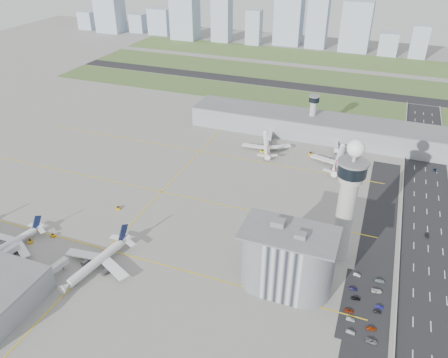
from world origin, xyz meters
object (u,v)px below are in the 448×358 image
(tug_5, at_px, (310,154))
(car_lot_6, at_px, (371,341))
(car_hw_1, at_px, (427,235))
(jet_bridge_far_1, at_px, (335,144))
(tug_1, at_px, (53,235))
(control_tower, at_px, (348,197))
(airplane_near_b, at_px, (9,240))
(tug_3, at_px, (118,208))
(car_lot_1, at_px, (351,319))
(car_lot_0, at_px, (351,332))
(airplane_far_b, at_px, (339,156))
(jet_bridge_far_0, at_px, (271,134))
(car_lot_10, at_px, (377,291))
(car_lot_7, at_px, (371,329))
(tug_2, at_px, (84,255))
(car_lot_5, at_px, (357,275))
(car_lot_4, at_px, (353,288))
(tug_0, at_px, (30,241))
(car_hw_4, at_px, (414,133))
(car_lot_11, at_px, (380,281))
(secondary_tower, at_px, (313,112))
(car_lot_8, at_px, (377,311))
(car_lot_9, at_px, (379,307))
(airplane_far_a, at_px, (267,141))
(tug_4, at_px, (262,151))
(jet_bridge_near_2, at_px, (44,279))
(car_hw_2, at_px, (435,170))
(airplane_near_c, at_px, (95,258))
(car_lot_2, at_px, (349,311))
(car_lot_3, at_px, (356,298))

(tug_5, distance_m, car_lot_6, 164.23)
(car_hw_1, bearing_deg, jet_bridge_far_1, 116.72)
(jet_bridge_far_1, relative_size, tug_1, 4.96)
(tug_1, bearing_deg, control_tower, -57.79)
(airplane_near_b, height_order, tug_3, airplane_near_b)
(car_lot_1, bearing_deg, car_lot_0, -173.03)
(airplane_far_b, xyz_separation_m, jet_bridge_far_0, (-56.03, 25.46, -3.56))
(jet_bridge_far_0, distance_m, car_lot_10, 169.50)
(tug_5, relative_size, car_lot_7, 0.91)
(tug_2, height_order, car_lot_5, tug_2)
(car_lot_0, height_order, car_lot_4, car_lot_0)
(tug_0, bearing_deg, car_hw_4, 179.61)
(car_lot_4, height_order, car_lot_11, car_lot_11)
(secondary_tower, relative_size, car_lot_8, 9.60)
(tug_2, bearing_deg, car_lot_11, -115.41)
(car_lot_9, bearing_deg, car_lot_6, 167.57)
(airplane_far_a, relative_size, car_lot_6, 9.45)
(tug_0, distance_m, tug_4, 167.34)
(control_tower, bearing_deg, car_lot_8, -56.10)
(jet_bridge_near_2, bearing_deg, jet_bridge_far_1, -18.55)
(control_tower, xyz_separation_m, car_lot_10, (20.32, -19.41, -34.39))
(airplane_near_b, height_order, car_hw_2, airplane_near_b)
(jet_bridge_far_0, relative_size, car_lot_4, 3.96)
(car_lot_0, bearing_deg, airplane_near_c, 97.31)
(jet_bridge_far_0, xyz_separation_m, car_lot_9, (92.03, -152.94, -2.29))
(jet_bridge_near_2, distance_m, car_lot_2, 138.92)
(tug_5, bearing_deg, car_hw_1, -48.26)
(car_lot_1, bearing_deg, car_lot_10, -23.29)
(tug_4, bearing_deg, secondary_tower, 105.42)
(airplane_near_c, height_order, tug_0, airplane_near_c)
(car_lot_5, bearing_deg, tug_3, 95.72)
(tug_2, distance_m, car_lot_11, 144.95)
(control_tower, height_order, car_lot_0, control_tower)
(car_lot_2, bearing_deg, tug_4, 30.10)
(airplane_near_c, xyz_separation_m, car_lot_5, (119.04, 39.80, -5.85))
(car_lot_3, relative_size, car_lot_7, 0.99)
(airplane_near_b, relative_size, jet_bridge_far_1, 2.71)
(tug_0, xyz_separation_m, car_hw_1, (195.28, 80.03, -0.33))
(airplane_far_b, distance_m, car_lot_4, 122.69)
(car_lot_3, xyz_separation_m, car_lot_9, (10.13, -1.58, -0.01))
(tug_2, xyz_separation_m, car_lot_10, (140.06, 26.93, -0.39))
(tug_2, xyz_separation_m, car_lot_2, (129.64, 10.42, -0.49))
(secondary_tower, xyz_separation_m, car_lot_11, (63.13, -154.19, -18.14))
(car_lot_0, relative_size, car_hw_4, 1.04)
(car_lot_7, relative_size, car_hw_2, 0.97)
(airplane_far_b, height_order, car_lot_8, airplane_far_b)
(car_lot_0, relative_size, car_lot_6, 0.83)
(tug_1, distance_m, car_lot_2, 155.10)
(car_lot_7, xyz_separation_m, car_lot_11, (1.32, 30.26, 0.08))
(tug_4, bearing_deg, car_lot_8, -8.76)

